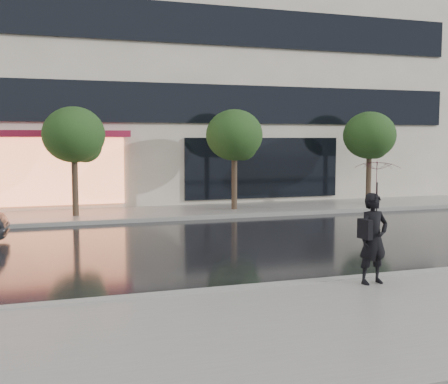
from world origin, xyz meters
name	(u,v)px	position (x,y,z in m)	size (l,w,h in m)	color
ground	(256,278)	(0.00, 0.00, 0.00)	(120.00, 120.00, 0.00)	black
sidewalk_near	(335,325)	(0.00, -3.25, 0.06)	(60.00, 4.50, 0.12)	slate
sidewalk_far	(157,213)	(0.00, 10.25, 0.06)	(60.00, 3.50, 0.12)	slate
curb_near	(275,287)	(0.00, -1.00, 0.07)	(60.00, 0.25, 0.14)	gray
curb_far	(167,219)	(0.00, 8.50, 0.07)	(60.00, 0.25, 0.14)	gray
office_building	(124,14)	(0.00, 17.97, 9.00)	(30.00, 12.76, 18.00)	beige
bg_building_right	(430,75)	(26.00, 28.00, 8.00)	(12.00, 12.00, 16.00)	#4C4C54
tree_mid_west	(76,137)	(-2.94, 10.03, 2.92)	(2.20, 2.20, 3.99)	#33261C
tree_mid_east	(236,137)	(3.06, 10.03, 2.92)	(2.20, 2.20, 3.99)	#33261C
tree_far_east	(370,137)	(9.06, 10.03, 2.92)	(2.20, 2.20, 3.99)	#33261C
pedestrian_with_umbrella	(376,206)	(1.81, -1.50, 1.60)	(0.97, 0.98, 2.34)	black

